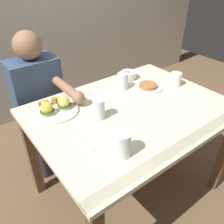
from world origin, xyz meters
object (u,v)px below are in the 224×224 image
coffee_mug (176,79)px  water_glass_extra (99,110)px  fruit_bowl (129,75)px  side_plate (148,87)px  dining_table (131,123)px  fork (83,145)px  water_glass_near (122,146)px  eggs_benedict_plate (56,108)px  diner_person (40,100)px  water_glass_far (122,82)px

coffee_mug → water_glass_extra: size_ratio=0.91×
fruit_bowl → side_plate: (0.00, -0.21, -0.02)m
coffee_mug → side_plate: bearing=157.4°
dining_table → fork: fork is taller
water_glass_near → side_plate: water_glass_near is taller
eggs_benedict_plate → water_glass_extra: (0.17, -0.21, 0.03)m
fruit_bowl → water_glass_extra: (-0.48, -0.30, 0.03)m
eggs_benedict_plate → side_plate: bearing=-10.5°
water_glass_near → water_glass_extra: (0.09, 0.32, -0.00)m
dining_table → fruit_bowl: bearing=52.2°
coffee_mug → fork: 0.89m
coffee_mug → water_glass_near: 0.83m
coffee_mug → water_glass_near: bearing=-157.0°
eggs_benedict_plate → fruit_bowl: bearing=7.7°
dining_table → coffee_mug: coffee_mug is taller
eggs_benedict_plate → fork: (-0.03, -0.36, -0.03)m
dining_table → side_plate: size_ratio=6.00×
diner_person → water_glass_extra: bearing=-75.7°
dining_table → fruit_bowl: fruit_bowl is taller
eggs_benedict_plate → coffee_mug: (0.85, -0.20, 0.02)m
water_glass_far → side_plate: 0.18m
fruit_bowl → water_glass_far: size_ratio=1.05×
eggs_benedict_plate → fork: bearing=-94.6°
dining_table → water_glass_extra: water_glass_extra is taller
side_plate → diner_person: diner_person is taller
eggs_benedict_plate → diner_person: diner_person is taller
dining_table → diner_person: diner_person is taller
fruit_bowl → diner_person: 0.68m
coffee_mug → side_plate: 0.21m
dining_table → water_glass_far: (0.12, 0.24, 0.16)m
diner_person → water_glass_far: bearing=-36.7°
fork → diner_person: 0.71m
water_glass_far → water_glass_extra: bearing=-149.5°
water_glass_near → water_glass_extra: bearing=74.5°
water_glass_near → side_plate: size_ratio=0.64×
fork → water_glass_far: size_ratio=1.32×
fork → water_glass_near: size_ratio=1.17×
fork → water_glass_far: 0.64m
coffee_mug → fork: (-0.87, -0.16, -0.05)m
fruit_bowl → water_glass_extra: 0.56m
eggs_benedict_plate → water_glass_extra: 0.27m
water_glass_extra → dining_table: bearing=-11.8°
dining_table → diner_person: 0.70m
fork → fruit_bowl: bearing=33.3°
coffee_mug → fork: size_ratio=0.74×
coffee_mug → water_glass_extra: water_glass_extra is taller
water_glass_far → diner_person: bearing=143.3°
dining_table → diner_person: bearing=120.6°
eggs_benedict_plate → water_glass_extra: size_ratio=2.20×
eggs_benedict_plate → water_glass_near: bearing=-81.0°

